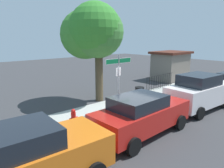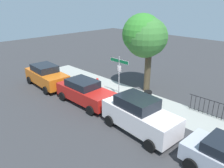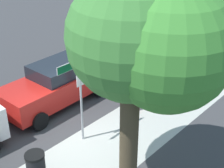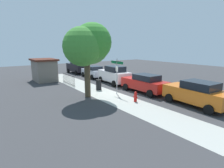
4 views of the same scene
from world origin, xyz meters
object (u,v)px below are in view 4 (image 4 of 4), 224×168
car_orange (197,93)px  utility_shed (44,70)px  trash_bin (99,85)px  street_sign (117,69)px  shade_tree (89,45)px  car_black (78,67)px  car_red (145,83)px  fire_hydrant (135,97)px  car_silver (93,72)px  car_white (114,75)px

car_orange → utility_shed: utility_shed is taller
car_orange → trash_bin: (8.00, 3.09, -0.41)m
street_sign → shade_tree: (0.29, 2.51, 2.02)m
car_orange → car_black: 19.21m
car_orange → car_red: bearing=5.3°
shade_tree → car_orange: (-6.06, -5.11, -3.31)m
car_red → fire_hydrant: size_ratio=5.76×
car_silver → car_black: car_black is taller
car_silver → car_black: 4.81m
shade_tree → utility_shed: (9.65, 0.88, -2.87)m
car_silver → car_black: (4.80, 0.05, 0.23)m
car_red → car_black: car_black is taller
car_white → trash_bin: (-1.60, 2.99, -0.49)m
car_orange → fire_hydrant: (3.17, 2.79, -0.52)m
car_red → utility_shed: bearing=27.0°
car_orange → car_red: 4.80m
car_orange → fire_hydrant: size_ratio=5.82×
car_orange → utility_shed: (15.70, 5.99, 0.44)m
car_silver → fire_hydrant: car_silver is taller
car_orange → car_silver: (14.40, 0.03, -0.10)m
street_sign → car_white: (3.83, -2.49, -1.21)m
car_black → fire_hydrant: car_black is taller
trash_bin → fire_hydrant: bearing=-176.4°
car_orange → car_red: car_orange is taller
car_white → trash_bin: car_white is taller
shade_tree → car_black: bearing=-20.9°
car_silver → fire_hydrant: 11.58m
car_silver → utility_shed: size_ratio=1.17×
street_sign → car_orange: street_sign is taller
car_silver → trash_bin: size_ratio=4.22×
street_sign → fire_hydrant: street_sign is taller
car_white → car_silver: car_white is taller
utility_shed → shade_tree: bearing=-174.8°
car_silver → trash_bin: 7.11m
car_white → trash_bin: bearing=122.7°
car_silver → car_white: bearing=-178.2°
fire_hydrant → trash_bin: bearing=3.6°
shade_tree → car_orange: shade_tree is taller
fire_hydrant → car_red: bearing=-57.8°
trash_bin → car_silver: bearing=-25.6°
shade_tree → fire_hydrant: 5.33m
car_orange → car_white: bearing=3.5°
fire_hydrant → trash_bin: trash_bin is taller
trash_bin → shade_tree: bearing=133.9°
street_sign → shade_tree: size_ratio=0.52×
street_sign → car_white: 4.73m
fire_hydrant → shade_tree: bearing=38.7°
trash_bin → car_black: bearing=-15.0°
car_red → car_black: bearing=-1.4°
street_sign → fire_hydrant: bearing=175.6°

